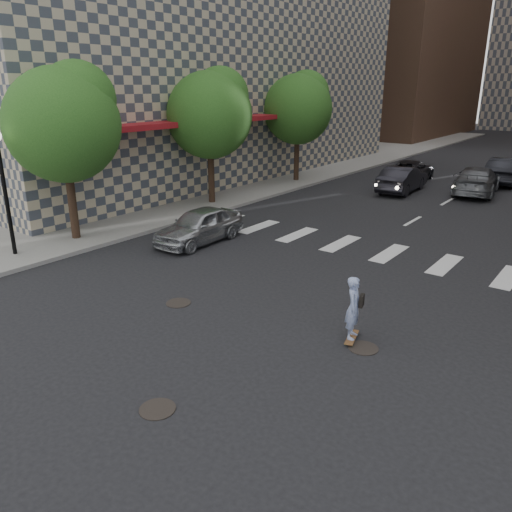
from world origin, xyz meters
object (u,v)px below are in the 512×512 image
(tree_c, at_px, (300,106))
(traffic_car_a, at_px, (402,179))
(silver_sedan, at_px, (199,226))
(traffic_car_c, at_px, (410,171))
(tree_b, at_px, (212,111))
(traffic_car_b, at_px, (477,180))
(skateboarder, at_px, (354,308))
(tree_a, at_px, (66,120))
(traffic_car_e, at_px, (507,171))
(lamppost, at_px, (2,176))

(tree_c, height_order, traffic_car_a, tree_c)
(silver_sedan, height_order, traffic_car_c, silver_sedan)
(tree_b, xyz_separation_m, traffic_car_a, (6.51, 8.86, -3.90))
(traffic_car_b, bearing_deg, silver_sedan, 61.98)
(traffic_car_c, bearing_deg, skateboarder, 100.54)
(tree_a, distance_m, traffic_car_c, 21.59)
(tree_b, height_order, silver_sedan, tree_b)
(silver_sedan, distance_m, traffic_car_a, 14.41)
(tree_c, distance_m, traffic_car_e, 13.51)
(tree_a, bearing_deg, traffic_car_b, 61.88)
(skateboarder, distance_m, traffic_car_e, 24.25)
(skateboarder, xyz_separation_m, traffic_car_b, (-2.27, 19.80, -0.09))
(silver_sedan, distance_m, traffic_car_b, 17.30)
(traffic_car_c, bearing_deg, tree_b, 58.79)
(traffic_car_c, relative_size, traffic_car_e, 0.99)
(tree_a, height_order, traffic_car_c, tree_a)
(silver_sedan, relative_size, traffic_car_a, 0.88)
(lamppost, height_order, traffic_car_e, lamppost)
(skateboarder, bearing_deg, traffic_car_b, 81.43)
(tree_a, height_order, traffic_car_a, tree_a)
(lamppost, relative_size, traffic_car_e, 0.87)
(traffic_car_c, bearing_deg, traffic_car_a, 96.90)
(lamppost, xyz_separation_m, traffic_car_a, (6.56, 19.50, -2.19))
(tree_a, distance_m, tree_c, 16.00)
(tree_a, relative_size, traffic_car_c, 1.35)
(skateboarder, relative_size, silver_sedan, 0.41)
(tree_a, height_order, silver_sedan, tree_a)
(traffic_car_b, height_order, traffic_car_c, traffic_car_b)
(skateboarder, relative_size, traffic_car_b, 0.31)
(skateboarder, height_order, traffic_car_e, skateboarder)
(tree_b, distance_m, silver_sedan, 7.72)
(traffic_car_e, bearing_deg, silver_sedan, 72.46)
(silver_sedan, bearing_deg, tree_b, 125.70)
(traffic_car_c, distance_m, traffic_car_e, 5.82)
(tree_a, relative_size, tree_c, 1.00)
(silver_sedan, relative_size, traffic_car_e, 0.81)
(tree_a, xyz_separation_m, skateboarder, (12.35, -0.93, -3.79))
(lamppost, height_order, traffic_car_c, lamppost)
(tree_b, bearing_deg, traffic_car_c, 65.71)
(tree_c, bearing_deg, skateboarder, -53.89)
(lamppost, bearing_deg, traffic_car_a, 71.41)
(traffic_car_a, bearing_deg, tree_b, 50.44)
(tree_a, xyz_separation_m, traffic_car_c, (5.63, 20.47, -3.97))
(tree_c, bearing_deg, traffic_car_a, 7.55)
(tree_b, relative_size, silver_sedan, 1.66)
(tree_c, xyz_separation_m, traffic_car_e, (10.73, 7.26, -3.84))
(traffic_car_e, bearing_deg, tree_c, 34.78)
(tree_c, xyz_separation_m, traffic_car_a, (6.51, 0.86, -3.90))
(traffic_car_c, xyz_separation_m, traffic_car_e, (5.10, 2.79, 0.13))
(skateboarder, bearing_deg, tree_b, 129.00)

